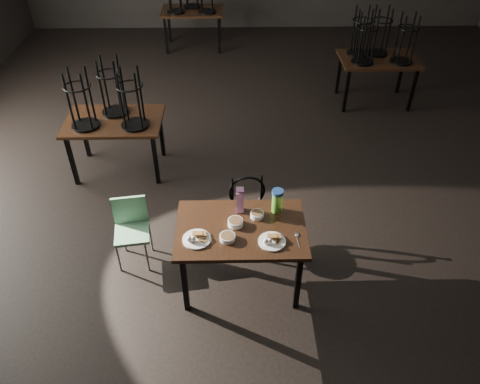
{
  "coord_description": "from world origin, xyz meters",
  "views": [
    {
      "loc": [
        -0.61,
        -4.53,
        3.7
      ],
      "look_at": [
        -0.54,
        -0.99,
        0.85
      ],
      "focal_mm": 35.0,
      "sensor_mm": 36.0,
      "label": 1
    }
  ],
  "objects_px": {
    "juice_carton": "(240,200)",
    "school_chair": "(131,226)",
    "main_table": "(241,234)",
    "bentwood_chair": "(248,209)",
    "water_bottle": "(277,201)"
  },
  "relations": [
    {
      "from": "juice_carton",
      "to": "school_chair",
      "type": "bearing_deg",
      "value": 173.07
    },
    {
      "from": "bentwood_chair",
      "to": "school_chair",
      "type": "relative_size",
      "value": 1.14
    },
    {
      "from": "main_table",
      "to": "school_chair",
      "type": "relative_size",
      "value": 1.61
    },
    {
      "from": "main_table",
      "to": "bentwood_chair",
      "type": "height_order",
      "value": "bentwood_chair"
    },
    {
      "from": "water_bottle",
      "to": "juice_carton",
      "type": "bearing_deg",
      "value": 178.53
    },
    {
      "from": "main_table",
      "to": "school_chair",
      "type": "xyz_separation_m",
      "value": [
        -1.11,
        0.37,
        -0.22
      ]
    },
    {
      "from": "main_table",
      "to": "bentwood_chair",
      "type": "relative_size",
      "value": 1.41
    },
    {
      "from": "school_chair",
      "to": "main_table",
      "type": "bearing_deg",
      "value": -26.83
    },
    {
      "from": "bentwood_chair",
      "to": "school_chair",
      "type": "distance_m",
      "value": 1.21
    },
    {
      "from": "juice_carton",
      "to": "bentwood_chair",
      "type": "distance_m",
      "value": 0.49
    },
    {
      "from": "juice_carton",
      "to": "main_table",
      "type": "bearing_deg",
      "value": -89.12
    },
    {
      "from": "main_table",
      "to": "school_chair",
      "type": "bearing_deg",
      "value": 161.33
    },
    {
      "from": "main_table",
      "to": "water_bottle",
      "type": "relative_size",
      "value": 4.88
    },
    {
      "from": "main_table",
      "to": "school_chair",
      "type": "distance_m",
      "value": 1.19
    },
    {
      "from": "juice_carton",
      "to": "school_chair",
      "type": "distance_m",
      "value": 1.19
    }
  ]
}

